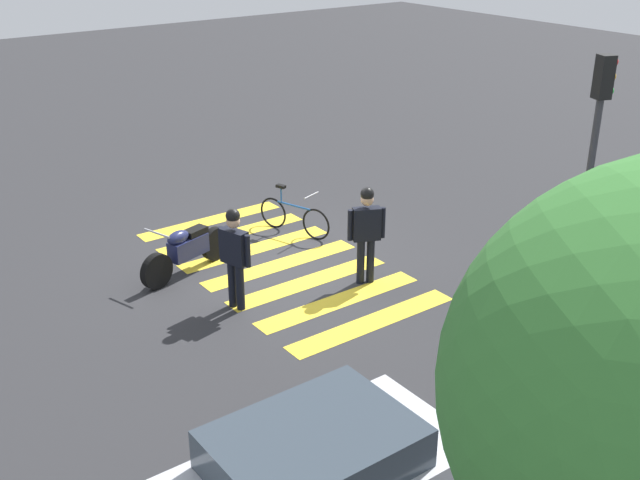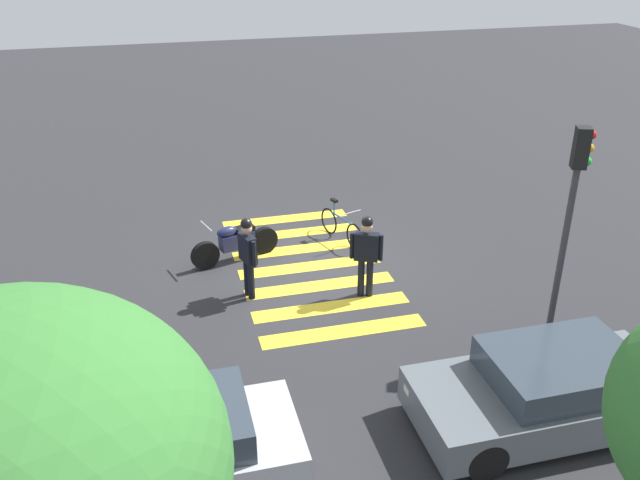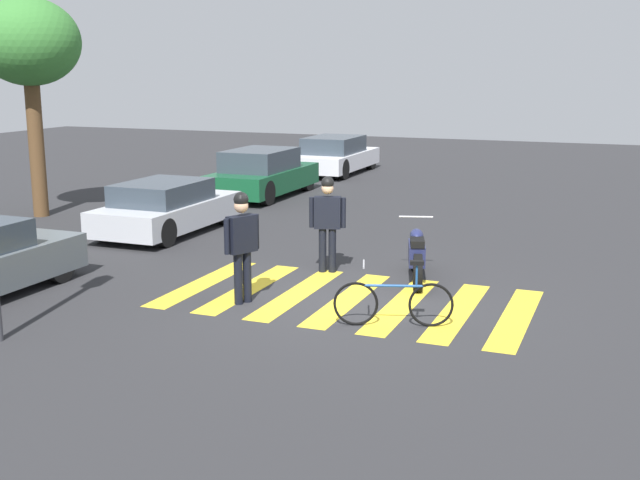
# 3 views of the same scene
# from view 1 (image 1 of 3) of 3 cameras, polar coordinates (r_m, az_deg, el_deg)

# --- Properties ---
(ground_plane) EXTENTS (60.00, 60.00, 0.00)m
(ground_plane) POSITION_cam_1_polar(r_m,az_deg,el_deg) (14.50, -2.92, -1.82)
(ground_plane) COLOR #2B2B2D
(police_motorcycle) EXTENTS (2.07, 0.87, 1.04)m
(police_motorcycle) POSITION_cam_1_polar(r_m,az_deg,el_deg) (14.18, -9.86, -0.73)
(police_motorcycle) COLOR black
(police_motorcycle) RESTS_ON ground_plane
(leaning_bicycle) EXTENTS (0.66, 1.68, 0.99)m
(leaning_bicycle) POSITION_cam_1_polar(r_m,az_deg,el_deg) (15.71, -1.96, 1.75)
(leaning_bicycle) COLOR black
(leaning_bicycle) RESTS_ON ground_plane
(officer_on_foot) EXTENTS (0.33, 0.65, 1.79)m
(officer_on_foot) POSITION_cam_1_polar(r_m,az_deg,el_deg) (12.61, -6.36, -0.87)
(officer_on_foot) COLOR black
(officer_on_foot) RESTS_ON ground_plane
(officer_by_motorcycle) EXTENTS (0.62, 0.39, 1.81)m
(officer_by_motorcycle) POSITION_cam_1_polar(r_m,az_deg,el_deg) (13.41, 3.46, 0.87)
(officer_by_motorcycle) COLOR black
(officer_by_motorcycle) RESTS_ON ground_plane
(crosswalk_stripes) EXTENTS (3.24, 5.85, 0.01)m
(crosswalk_stripes) POSITION_cam_1_polar(r_m,az_deg,el_deg) (14.50, -2.92, -1.81)
(crosswalk_stripes) COLOR yellow
(crosswalk_stripes) RESTS_ON ground_plane
(car_grey_coupe) EXTENTS (4.12, 1.86, 1.24)m
(car_grey_coupe) POSITION_cam_1_polar(r_m,az_deg,el_deg) (12.16, 22.62, -5.96)
(car_grey_coupe) COLOR black
(car_grey_coupe) RESTS_ON ground_plane
(traffic_light_pole) EXTENTS (0.36, 0.31, 4.07)m
(traffic_light_pole) POSITION_cam_1_polar(r_m,az_deg,el_deg) (13.46, 19.79, 7.24)
(traffic_light_pole) COLOR #38383D
(traffic_light_pole) RESTS_ON ground_plane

